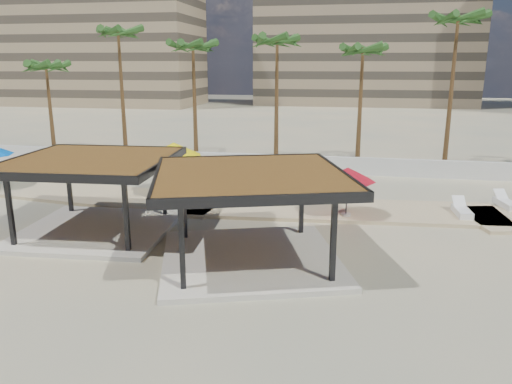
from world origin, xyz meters
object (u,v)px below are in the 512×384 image
at_px(pavilion_central, 250,209).
at_px(pavilion_west, 93,188).
at_px(umbrella_c, 348,174).
at_px(lounger_c, 462,211).
at_px(lounger_b, 506,203).
at_px(lounger_a, 175,202).

bearing_deg(pavilion_central, pavilion_west, 146.81).
height_order(umbrella_c, lounger_c, umbrella_c).
relative_size(lounger_b, lounger_c, 1.02).
bearing_deg(lounger_b, umbrella_c, 99.40).
height_order(pavilion_central, lounger_c, pavilion_central).
height_order(pavilion_central, lounger_b, pavilion_central).
bearing_deg(lounger_c, pavilion_central, 125.42).
height_order(lounger_b, lounger_c, lounger_c).
distance_m(lounger_b, lounger_c, 3.17).
distance_m(pavilion_west, lounger_c, 17.35).
bearing_deg(pavilion_west, umbrella_c, 16.59).
xyz_separation_m(lounger_b, lounger_c, (-2.52, -1.92, 0.00)).
height_order(pavilion_west, lounger_c, pavilion_west).
distance_m(pavilion_central, lounger_c, 11.73).
relative_size(pavilion_central, lounger_a, 4.09).
xyz_separation_m(pavilion_west, lounger_b, (18.95, 7.24, -1.67)).
xyz_separation_m(pavilion_west, umbrella_c, (10.90, 4.05, 0.20)).
distance_m(umbrella_c, lounger_a, 8.90).
bearing_deg(lounger_c, pavilion_west, 104.25).
bearing_deg(pavilion_central, umbrella_c, 42.05).
height_order(umbrella_c, lounger_a, umbrella_c).
bearing_deg(pavilion_central, lounger_c, 20.98).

